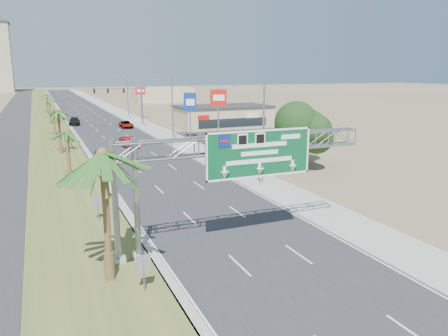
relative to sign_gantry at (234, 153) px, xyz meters
The scene contains 29 objects.
ground 11.68m from the sign_gantry, 83.89° to the right, with size 600.00×600.00×0.00m, color #8C7A59.
road 100.26m from the sign_gantry, 89.39° to the left, with size 12.00×300.00×0.02m, color #28282B.
sidewalk_right 100.71m from the sign_gantry, 84.54° to the left, with size 4.00×300.00×0.10m, color #9E9B93.
median_grass 100.65m from the sign_gantry, 95.10° to the left, with size 7.00×300.00×0.12m, color #505827.
opposing_road 101.51m from the sign_gantry, 99.05° to the left, with size 8.00×300.00×0.02m, color #28282B.
sign_gantry is the anchor object (origin of this frame).
palm_near 8.41m from the sign_gantry, 166.68° to the right, with size 5.70×5.70×8.35m.
palm_row_b 23.66m from the sign_gantry, 110.92° to the left, with size 3.99×3.99×5.95m.
palm_row_c 39.00m from the sign_gantry, 102.50° to the left, with size 3.99×3.99×6.75m.
palm_row_d 56.73m from the sign_gantry, 98.56° to the left, with size 3.99×3.99×5.45m.
palm_row_e 75.55m from the sign_gantry, 96.41° to the left, with size 3.99×3.99×6.15m.
palm_row_f 100.44m from the sign_gantry, 94.82° to the left, with size 3.99×3.99×5.75m.
streetlight_near 14.75m from the sign_gantry, 55.30° to the left, with size 3.27×0.44×10.00m.
streetlight_mid 42.92m from the sign_gantry, 78.76° to the left, with size 3.27×0.44×10.00m.
streetlight_far 78.53m from the sign_gantry, 83.89° to the left, with size 3.27×0.44×10.00m.
signal_mast 62.37m from the sign_gantry, 84.26° to the left, with size 10.28×0.71×8.00m.
store_building 60.77m from the sign_gantry, 67.64° to the left, with size 18.00×10.00×4.00m, color tan.
oak_near 22.77m from the sign_gantry, 45.02° to the left, with size 4.50×4.50×6.80m.
oak_far 27.77m from the sign_gantry, 46.48° to the left, with size 3.50×3.50×5.60m.
median_signback_a 9.06m from the sign_gantry, 149.77° to the right, with size 0.75×0.08×2.08m.
median_signback_b 11.90m from the sign_gantry, 132.65° to the left, with size 0.75×0.08×2.08m.
building_distant_right 133.78m from the sign_gantry, 76.57° to the left, with size 20.00×12.00×5.00m, color tan.
car_left_lane 31.50m from the sign_gantry, 97.41° to the left, with size 1.70×4.22×1.44m, color black.
car_mid_lane 40.01m from the sign_gantry, 88.50° to the left, with size 1.61×4.62×1.52m, color maroon.
car_right_lane 62.66m from the sign_gantry, 85.43° to the left, with size 2.22×4.83×1.34m, color gray.
car_far 71.18m from the sign_gantry, 93.26° to the left, with size 2.10×5.15×1.50m, color black.
pole_sign_red_near 38.55m from the sign_gantry, 68.98° to the left, with size 2.38×1.01×8.54m.
pole_sign_blue 45.26m from the sign_gantry, 74.63° to the left, with size 1.98×0.98×7.74m.
pole_sign_red_far 76.80m from the sign_gantry, 81.68° to the left, with size 2.19×0.94×7.65m.
Camera 1 is at (-12.05, -14.23, 11.07)m, focal length 35.00 mm.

